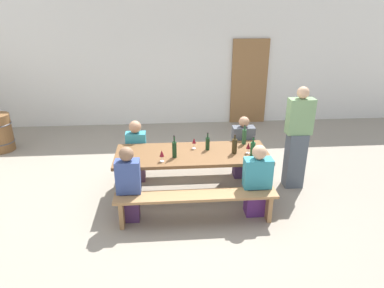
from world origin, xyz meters
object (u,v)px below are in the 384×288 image
Objects in this scene: wine_bottle_4 at (174,149)px; seated_guest_far_1 at (242,149)px; wine_bottle_2 at (208,143)px; wine_bottle_3 at (235,146)px; wine_bottle_1 at (253,148)px; standing_host at (297,140)px; tasting_table at (192,157)px; seated_guest_near_1 at (257,182)px; wine_glass_1 at (248,146)px; wine_glass_2 at (194,141)px; seated_guest_near_0 at (129,186)px; seated_guest_far_0 at (137,152)px; wine_glass_0 at (162,154)px; bench_far at (189,156)px; wine_bottle_0 at (244,136)px; bench_near at (196,200)px; wooden_door at (249,82)px.

seated_guest_far_1 is (1.21, 0.74, -0.35)m from wine_bottle_4.
wine_bottle_2 is 0.43m from wine_bottle_3.
wine_bottle_2 is at bearing 158.30° from wine_bottle_1.
wine_bottle_1 is 0.18× the size of standing_host.
seated_guest_near_1 is at bearing -33.76° from tasting_table.
seated_guest_far_1 is at bearing 83.88° from wine_glass_1.
wine_glass_2 is 0.16× the size of seated_guest_near_0.
wine_bottle_4 reaches higher than wine_bottle_2.
seated_guest_far_0 is at bearing 157.61° from wine_bottle_1.
wine_bottle_4 is 0.32× the size of seated_guest_far_0.
seated_guest_near_0 reaches higher than wine_glass_0.
wine_glass_1 is 0.86m from wine_glass_2.
seated_guest_near_0 is at bearing -124.86° from bench_far.
wine_bottle_0 is 0.30× the size of seated_guest_near_1.
wine_bottle_3 is at bearing 4.87° from wine_bottle_4.
tasting_table is 1.75m from standing_host.
bench_near is 13.13× the size of wine_glass_1.
wine_bottle_1 is 1.72× the size of wine_glass_2.
wine_bottle_2 is at bearing 22.95° from tasting_table.
wine_bottle_4 is (-2.00, -3.71, -0.17)m from wooden_door.
seated_guest_far_1 reaches higher than wine_bottle_1.
bench_far is 0.94m from seated_guest_far_0.
wine_bottle_2 is 1.66× the size of wine_glass_1.
seated_guest_near_0 is at bearing -57.49° from seated_guest_far_1.
standing_host is (2.20, 0.45, -0.04)m from wine_glass_0.
wooden_door reaches higher than standing_host.
wine_glass_0 is at bearing -138.97° from wine_glass_2.
wine_glass_2 is 1.10m from seated_guest_far_0.
wine_bottle_4 is (-1.19, 0.01, 0.02)m from wine_bottle_1.
wooden_door reaches higher than wine_bottle_1.
bench_far is at bearing -18.00° from standing_host.
standing_host reaches higher than bench_far.
seated_guest_far_0 is (-1.77, 0.67, -0.34)m from wine_glass_1.
bench_near is 0.92m from seated_guest_near_1.
seated_guest_far_1 is 0.65× the size of standing_host.
tasting_table is 0.95m from wine_bottle_1.
seated_guest_far_1 is at bearing 31.31° from wine_bottle_4.
wine_glass_1 is at bearing -16.80° from wine_bottle_2.
wine_glass_1 is 0.63m from seated_guest_near_1.
seated_guest_near_0 is at bearing -145.38° from wine_bottle_4.
wine_glass_0 is at bearing -114.53° from bench_far.
bench_far is 0.77m from wine_glass_2.
wine_bottle_1 reaches higher than bench_far.
wine_glass_1 is at bearing 69.23° from seated_guest_far_0.
bench_far is 12.78× the size of wine_glass_2.
seated_guest_near_0 is (-1.80, -0.52, -0.32)m from wine_glass_1.
wine_bottle_4 reaches higher than wine_bottle_1.
wine_bottle_1 is at bearing -86.05° from wine_bottle_0.
wine_bottle_1 is 0.56m from seated_guest_near_1.
seated_guest_near_0 reaches higher than wine_bottle_4.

